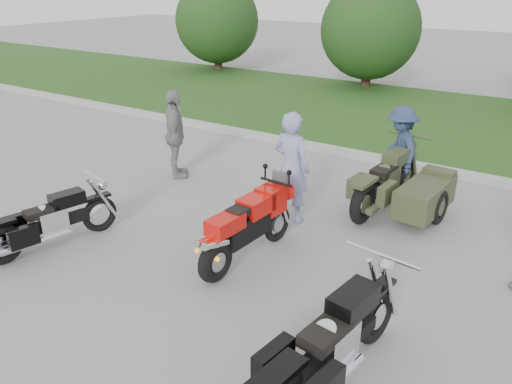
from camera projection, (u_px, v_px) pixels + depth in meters
The scene contains 12 objects.
ground at pixel (204, 277), 7.11m from camera, with size 80.00×80.00×0.00m, color gray.
curb at pixel (365, 156), 11.69m from camera, with size 60.00×0.30×0.15m, color #A5A39C.
grass_strip at pixel (418, 118), 14.88m from camera, with size 60.00×8.00×0.14m, color #335E20.
tree_far_left at pixel (217, 21), 21.65m from camera, with size 3.60×3.60×4.00m.
tree_mid_left at pixel (370, 29), 18.12m from camera, with size 3.60×3.60×4.00m.
sportbike_red at pixel (246, 226), 7.31m from camera, with size 0.44×2.10×1.00m.
cruiser_left at pixel (47, 224), 7.71m from camera, with size 0.67×2.15×0.84m.
cruiser_right at pixel (328, 351), 4.98m from camera, with size 0.57×2.55×0.98m.
cruiser_sidecar at pixel (407, 191), 8.82m from camera, with size 1.35×2.55×0.98m.
person_stripe at pixel (292, 168), 8.45m from camera, with size 0.71×0.46×1.94m, color #8C8DBE.
person_denim at pixel (400, 150), 9.67m from camera, with size 1.11×0.64×1.71m, color navy.
person_back at pixel (175, 135), 10.35m from camera, with size 1.09×0.45×1.85m, color gray.
Camera 1 is at (3.94, -4.65, 3.93)m, focal length 35.00 mm.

